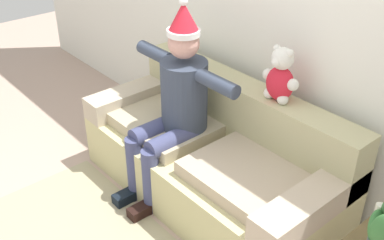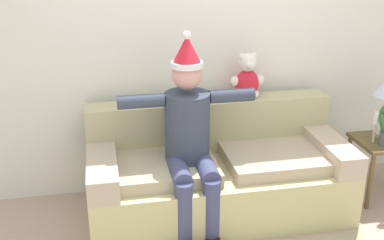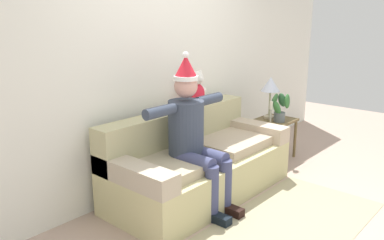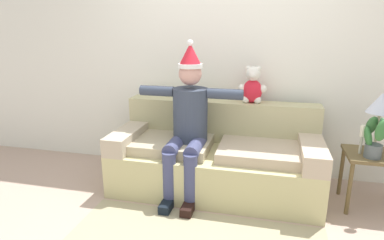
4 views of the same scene
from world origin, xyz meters
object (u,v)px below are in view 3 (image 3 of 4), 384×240
object	(u,v)px
teddy_bear	(197,90)
potted_plant	(280,108)
candle_tall	(271,109)
candle_short	(278,107)
person_seated	(193,132)
table_lamp	(271,86)
side_table	(274,126)
couch	(197,163)

from	to	relation	value
teddy_bear	potted_plant	world-z (taller)	teddy_bear
candle_tall	candle_short	bearing A→B (deg)	11.87
candle_tall	potted_plant	bearing A→B (deg)	-42.70
person_seated	table_lamp	bearing A→B (deg)	6.25
table_lamp	potted_plant	world-z (taller)	table_lamp
side_table	person_seated	bearing A→B (deg)	-176.64
teddy_bear	table_lamp	size ratio (longest dim) A/B	0.71
couch	teddy_bear	size ratio (longest dim) A/B	5.31
teddy_bear	couch	bearing A→B (deg)	-138.70
couch	side_table	size ratio (longest dim) A/B	3.88
person_seated	candle_short	bearing A→B (deg)	4.34
person_seated	table_lamp	distance (m)	1.73
table_lamp	candle_short	distance (m)	0.33
side_table	candle_tall	xyz separation A→B (m)	(-0.14, -0.02, 0.26)
person_seated	couch	bearing A→B (deg)	33.52
teddy_bear	side_table	xyz separation A→B (m)	(1.13, -0.35, -0.59)
teddy_bear	table_lamp	distance (m)	1.17
teddy_bear	candle_short	size ratio (longest dim) A/B	1.89
candle_tall	couch	bearing A→B (deg)	176.10
potted_plant	candle_short	world-z (taller)	potted_plant
couch	person_seated	distance (m)	0.52
potted_plant	candle_short	bearing A→B (deg)	33.80
side_table	candle_tall	bearing A→B (deg)	-172.02
couch	candle_tall	distance (m)	1.36
teddy_bear	candle_short	distance (m)	1.37
person_seated	table_lamp	world-z (taller)	person_seated
person_seated	candle_tall	xyz separation A→B (m)	(1.56, 0.08, -0.06)
candle_tall	table_lamp	bearing A→B (deg)	36.48
couch	potted_plant	bearing A→B (deg)	-6.78
candle_short	person_seated	bearing A→B (deg)	-175.66
candle_tall	side_table	bearing A→B (deg)	7.98
teddy_bear	side_table	distance (m)	1.32
person_seated	teddy_bear	world-z (taller)	person_seated
table_lamp	candle_short	bearing A→B (deg)	-18.32
side_table	table_lamp	bearing A→B (deg)	88.94
side_table	candle_tall	distance (m)	0.30
person_seated	candle_short	world-z (taller)	person_seated
candle_short	teddy_bear	bearing A→B (deg)	166.52
side_table	candle_short	world-z (taller)	candle_short
person_seated	table_lamp	size ratio (longest dim) A/B	2.79
candle_tall	person_seated	bearing A→B (deg)	-177.06
couch	person_seated	world-z (taller)	person_seated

